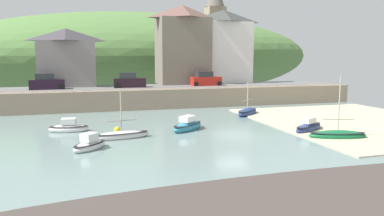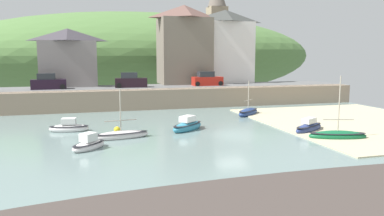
{
  "view_description": "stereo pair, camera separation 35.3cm",
  "coord_description": "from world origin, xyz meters",
  "px_view_note": "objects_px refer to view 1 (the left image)",
  "views": [
    {
      "loc": [
        -11.72,
        -28.18,
        6.49
      ],
      "look_at": [
        -2.35,
        3.75,
        1.82
      ],
      "focal_mm": 34.95,
      "sensor_mm": 36.0,
      "label": 1
    },
    {
      "loc": [
        -11.39,
        -28.28,
        6.49
      ],
      "look_at": [
        -2.35,
        3.75,
        1.82
      ],
      "focal_mm": 34.95,
      "sensor_mm": 36.0,
      "label": 2
    }
  ],
  "objects_px": {
    "sailboat_blue_trim": "(309,127)",
    "parked_car_end_of_row": "(206,80)",
    "sailboat_far_left": "(89,145)",
    "sailboat_tall_mast": "(247,112)",
    "waterfront_building_centre": "(183,44)",
    "motorboat_with_cabin": "(188,126)",
    "sailboat_white_hull": "(69,128)",
    "waterfront_building_right": "(223,46)",
    "church_with_spire": "(215,29)",
    "parked_car_near_slipway": "(47,83)",
    "parked_car_by_wall": "(129,81)",
    "fishing_boat_green": "(338,135)",
    "mooring_buoy": "(117,130)",
    "waterfront_building_left": "(67,57)",
    "rowboat_small_beached": "(121,135)"
  },
  "relations": [
    {
      "from": "sailboat_blue_trim",
      "to": "parked_car_by_wall",
      "type": "distance_m",
      "value": 24.98
    },
    {
      "from": "fishing_boat_green",
      "to": "sailboat_white_hull",
      "type": "relative_size",
      "value": 1.48
    },
    {
      "from": "waterfront_building_centre",
      "to": "sailboat_tall_mast",
      "type": "height_order",
      "value": "waterfront_building_centre"
    },
    {
      "from": "waterfront_building_right",
      "to": "church_with_spire",
      "type": "distance_m",
      "value": 4.89
    },
    {
      "from": "church_with_spire",
      "to": "waterfront_building_right",
      "type": "bearing_deg",
      "value": -90.88
    },
    {
      "from": "waterfront_building_centre",
      "to": "parked_car_end_of_row",
      "type": "xyz_separation_m",
      "value": [
        2.05,
        -4.5,
        -4.94
      ]
    },
    {
      "from": "fishing_boat_green",
      "to": "parked_car_end_of_row",
      "type": "xyz_separation_m",
      "value": [
        -2.84,
        24.46,
        2.92
      ]
    },
    {
      "from": "waterfront_building_right",
      "to": "fishing_boat_green",
      "type": "height_order",
      "value": "waterfront_building_right"
    },
    {
      "from": "parked_car_by_wall",
      "to": "mooring_buoy",
      "type": "relative_size",
      "value": 7.71
    },
    {
      "from": "church_with_spire",
      "to": "parked_car_by_wall",
      "type": "relative_size",
      "value": 3.84
    },
    {
      "from": "waterfront_building_left",
      "to": "waterfront_building_centre",
      "type": "bearing_deg",
      "value": 0.0
    },
    {
      "from": "waterfront_building_right",
      "to": "sailboat_far_left",
      "type": "relative_size",
      "value": 3.73
    },
    {
      "from": "sailboat_blue_trim",
      "to": "parked_car_end_of_row",
      "type": "bearing_deg",
      "value": 66.39
    },
    {
      "from": "sailboat_tall_mast",
      "to": "sailboat_blue_trim",
      "type": "distance_m",
      "value": 9.81
    },
    {
      "from": "rowboat_small_beached",
      "to": "waterfront_building_right",
      "type": "bearing_deg",
      "value": 44.6
    },
    {
      "from": "sailboat_tall_mast",
      "to": "sailboat_white_hull",
      "type": "bearing_deg",
      "value": 149.16
    },
    {
      "from": "sailboat_tall_mast",
      "to": "parked_car_end_of_row",
      "type": "height_order",
      "value": "parked_car_end_of_row"
    },
    {
      "from": "waterfront_building_centre",
      "to": "sailboat_white_hull",
      "type": "height_order",
      "value": "waterfront_building_centre"
    },
    {
      "from": "waterfront_building_centre",
      "to": "fishing_boat_green",
      "type": "xyz_separation_m",
      "value": [
        4.89,
        -28.96,
        -7.86
      ]
    },
    {
      "from": "church_with_spire",
      "to": "sailboat_blue_trim",
      "type": "xyz_separation_m",
      "value": [
        -2.04,
        -29.76,
        -10.38
      ]
    },
    {
      "from": "church_with_spire",
      "to": "parked_car_near_slipway",
      "type": "height_order",
      "value": "church_with_spire"
    },
    {
      "from": "sailboat_tall_mast",
      "to": "sailboat_far_left",
      "type": "bearing_deg",
      "value": 169.82
    },
    {
      "from": "rowboat_small_beached",
      "to": "parked_car_by_wall",
      "type": "bearing_deg",
      "value": 72.21
    },
    {
      "from": "waterfront_building_right",
      "to": "sailboat_blue_trim",
      "type": "distance_m",
      "value": 26.92
    },
    {
      "from": "sailboat_tall_mast",
      "to": "motorboat_with_cabin",
      "type": "distance_m",
      "value": 10.68
    },
    {
      "from": "fishing_boat_green",
      "to": "sailboat_blue_trim",
      "type": "distance_m",
      "value": 3.23
    },
    {
      "from": "fishing_boat_green",
      "to": "waterfront_building_right",
      "type": "bearing_deg",
      "value": 103.12
    },
    {
      "from": "waterfront_building_left",
      "to": "motorboat_with_cabin",
      "type": "relative_size",
      "value": 2.01
    },
    {
      "from": "waterfront_building_centre",
      "to": "parked_car_by_wall",
      "type": "relative_size",
      "value": 2.68
    },
    {
      "from": "church_with_spire",
      "to": "parked_car_end_of_row",
      "type": "relative_size",
      "value": 3.92
    },
    {
      "from": "waterfront_building_centre",
      "to": "parked_car_end_of_row",
      "type": "relative_size",
      "value": 2.74
    },
    {
      "from": "rowboat_small_beached",
      "to": "waterfront_building_centre",
      "type": "bearing_deg",
      "value": 55.64
    },
    {
      "from": "church_with_spire",
      "to": "waterfront_building_left",
      "type": "bearing_deg",
      "value": -169.95
    },
    {
      "from": "parked_car_end_of_row",
      "to": "mooring_buoy",
      "type": "relative_size",
      "value": 7.55
    },
    {
      "from": "sailboat_far_left",
      "to": "sailboat_tall_mast",
      "type": "bearing_deg",
      "value": -13.12
    },
    {
      "from": "waterfront_building_right",
      "to": "sailboat_tall_mast",
      "type": "bearing_deg",
      "value": -101.56
    },
    {
      "from": "motorboat_with_cabin",
      "to": "sailboat_blue_trim",
      "type": "relative_size",
      "value": 0.95
    },
    {
      "from": "fishing_boat_green",
      "to": "rowboat_small_beached",
      "type": "relative_size",
      "value": 1.11
    },
    {
      "from": "fishing_boat_green",
      "to": "rowboat_small_beached",
      "type": "distance_m",
      "value": 17.05
    },
    {
      "from": "sailboat_far_left",
      "to": "parked_car_end_of_row",
      "type": "distance_m",
      "value": 27.75
    },
    {
      "from": "sailboat_white_hull",
      "to": "parked_car_near_slipway",
      "type": "bearing_deg",
      "value": 107.29
    },
    {
      "from": "parked_car_end_of_row",
      "to": "motorboat_with_cabin",
      "type": "bearing_deg",
      "value": -114.31
    },
    {
      "from": "sailboat_blue_trim",
      "to": "parked_car_end_of_row",
      "type": "height_order",
      "value": "parked_car_end_of_row"
    },
    {
      "from": "sailboat_far_left",
      "to": "sailboat_tall_mast",
      "type": "xyz_separation_m",
      "value": [
        17.05,
        10.95,
        -0.01
      ]
    },
    {
      "from": "mooring_buoy",
      "to": "parked_car_by_wall",
      "type": "bearing_deg",
      "value": 79.37
    },
    {
      "from": "waterfront_building_centre",
      "to": "church_with_spire",
      "type": "relative_size",
      "value": 0.7
    },
    {
      "from": "sailboat_white_hull",
      "to": "mooring_buoy",
      "type": "relative_size",
      "value": 6.37
    },
    {
      "from": "rowboat_small_beached",
      "to": "sailboat_blue_trim",
      "type": "xyz_separation_m",
      "value": [
        15.86,
        -1.64,
        0.09
      ]
    },
    {
      "from": "waterfront_building_centre",
      "to": "sailboat_white_hull",
      "type": "relative_size",
      "value": 3.25
    },
    {
      "from": "waterfront_building_centre",
      "to": "sailboat_blue_trim",
      "type": "bearing_deg",
      "value": -80.33
    }
  ]
}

